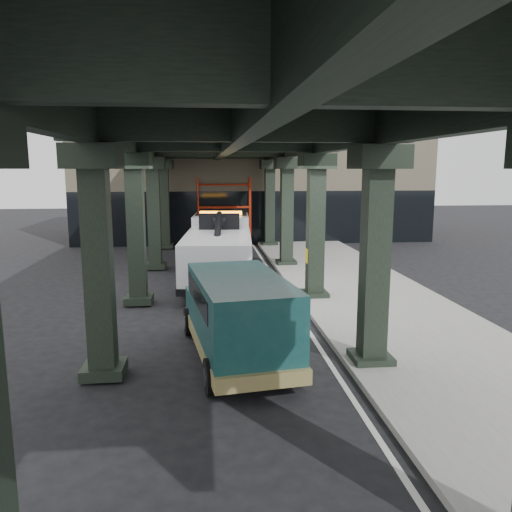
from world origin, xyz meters
TOP-DOWN VIEW (x-y plane):
  - ground at (0.00, 0.00)m, footprint 90.00×90.00m
  - sidewalk at (4.50, 2.00)m, footprint 5.00×40.00m
  - lane_stripe at (1.70, 2.00)m, footprint 0.12×38.00m
  - viaduct at (-0.40, 2.00)m, footprint 7.40×32.00m
  - building at (2.00, 20.00)m, footprint 22.00×10.00m
  - scaffolding at (0.00, 14.64)m, footprint 3.08×0.88m
  - tow_truck at (-0.58, 5.35)m, footprint 3.03×8.75m
  - towed_van at (-0.43, -3.32)m, footprint 2.68×5.37m

SIDE VIEW (x-z plane):
  - ground at x=0.00m, z-range 0.00..0.00m
  - lane_stripe at x=1.70m, z-range 0.00..0.01m
  - sidewalk at x=4.50m, z-range 0.00..0.15m
  - towed_van at x=-0.43m, z-range 0.08..2.17m
  - tow_truck at x=-0.58m, z-range -0.04..2.79m
  - scaffolding at x=0.00m, z-range 0.11..4.11m
  - building at x=2.00m, z-range 0.00..8.00m
  - viaduct at x=-0.40m, z-range 2.26..8.66m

